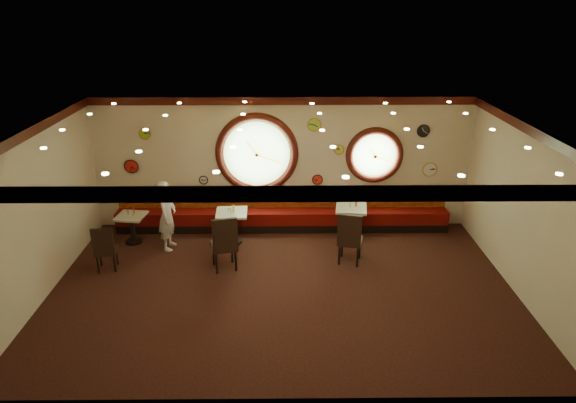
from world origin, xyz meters
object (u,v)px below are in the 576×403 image
at_px(table_c, 351,219).
at_px(condiment_b_bottle, 233,208).
at_px(condiment_c_bottle, 356,203).
at_px(condiment_c_salt, 350,205).
at_px(table_a, 132,225).
at_px(condiment_a_bottle, 134,211).
at_px(condiment_c_pepper, 350,205).
at_px(chair_b, 224,240).
at_px(condiment_b_pepper, 230,210).
at_px(condiment_a_pepper, 133,214).
at_px(chair_c, 350,235).
at_px(waiter, 167,215).
at_px(table_b, 232,223).
at_px(condiment_b_salt, 228,210).
at_px(condiment_a_salt, 128,212).
at_px(chair_a, 104,246).

xyz_separation_m(table_c, condiment_b_bottle, (-2.71, -0.21, 0.36)).
bearing_deg(table_c, condiment_c_bottle, 24.22).
height_order(condiment_c_salt, condiment_b_bottle, condiment_b_bottle).
bearing_deg(table_a, condiment_a_bottle, 65.29).
bearing_deg(condiment_c_pepper, table_a, -177.66).
relative_size(condiment_c_pepper, condiment_b_bottle, 0.69).
distance_m(chair_b, condiment_b_pepper, 1.30).
bearing_deg(condiment_a_pepper, condiment_b_bottle, 0.73).
height_order(condiment_b_pepper, condiment_c_pepper, condiment_c_pepper).
bearing_deg(chair_c, condiment_b_pepper, 172.75).
height_order(chair_c, condiment_a_bottle, chair_c).
xyz_separation_m(condiment_c_salt, condiment_c_bottle, (0.15, 0.04, 0.05)).
distance_m(condiment_c_salt, waiter, 4.16).
relative_size(table_b, condiment_b_salt, 8.68).
distance_m(condiment_c_salt, condiment_a_bottle, 4.98).
height_order(table_b, condiment_c_pepper, condiment_c_pepper).
bearing_deg(table_a, condiment_c_bottle, 2.89).
height_order(condiment_c_salt, condiment_c_bottle, condiment_c_bottle).
bearing_deg(chair_c, condiment_c_pepper, 97.54).
xyz_separation_m(table_c, chair_b, (-2.78, -1.54, 0.21)).
relative_size(table_a, condiment_a_pepper, 6.77).
bearing_deg(table_a, waiter, -17.19).
distance_m(table_a, condiment_b_pepper, 2.31).
relative_size(condiment_c_salt, waiter, 0.06).
height_order(condiment_a_salt, condiment_c_salt, condiment_c_salt).
bearing_deg(table_b, chair_b, -91.22).
xyz_separation_m(table_a, condiment_b_salt, (2.23, -0.02, 0.38)).
bearing_deg(condiment_a_bottle, table_b, -3.35).
distance_m(table_c, chair_c, 1.31).
relative_size(condiment_b_salt, condiment_c_pepper, 0.83).
height_order(table_b, condiment_b_bottle, condiment_b_bottle).
relative_size(chair_a, condiment_a_salt, 7.10).
bearing_deg(condiment_c_salt, table_b, -174.90).
bearing_deg(condiment_b_salt, condiment_a_pepper, -179.79).
xyz_separation_m(chair_c, condiment_b_bottle, (-2.52, 1.08, 0.17)).
distance_m(chair_c, condiment_b_salt, 2.85).
height_order(chair_a, chair_c, chair_c).
height_order(table_c, condiment_b_pepper, condiment_b_pepper).
bearing_deg(chair_c, waiter, -176.64).
bearing_deg(condiment_c_pepper, condiment_a_pepper, -177.28).
bearing_deg(condiment_b_pepper, chair_a, -152.09).
relative_size(condiment_a_pepper, condiment_b_bottle, 0.66).
xyz_separation_m(table_a, condiment_c_salt, (5.02, 0.22, 0.39)).
xyz_separation_m(table_c, condiment_b_salt, (-2.83, -0.23, 0.32)).
height_order(condiment_c_pepper, condiment_b_bottle, condiment_b_bottle).
xyz_separation_m(table_a, condiment_a_pepper, (0.06, -0.03, 0.30)).
xyz_separation_m(table_a, condiment_b_pepper, (2.28, -0.03, 0.38)).
xyz_separation_m(table_b, condiment_b_bottle, (0.05, 0.02, 0.36)).
height_order(condiment_b_salt, condiment_a_pepper, condiment_b_salt).
bearing_deg(condiment_c_salt, chair_c, -96.83).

